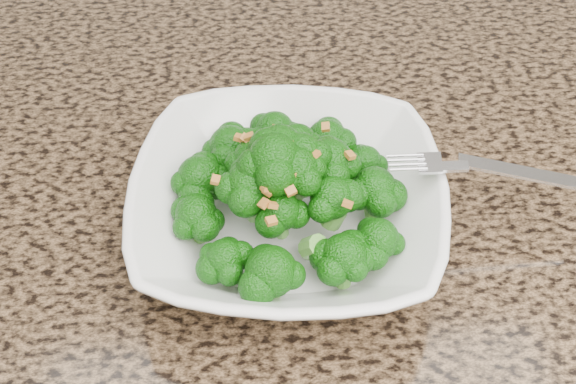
{
  "coord_description": "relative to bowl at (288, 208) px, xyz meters",
  "views": [
    {
      "loc": [
        -0.11,
        -0.2,
        1.36
      ],
      "look_at": [
        -0.08,
        0.19,
        0.95
      ],
      "focal_mm": 45.0,
      "sensor_mm": 36.0,
      "label": 1
    }
  ],
  "objects": [
    {
      "name": "granite_counter",
      "position": [
        0.08,
        0.11,
        -0.05
      ],
      "size": [
        1.64,
        1.04,
        0.03
      ],
      "primitive_type": "cube",
      "color": "brown",
      "rests_on": "cabinet"
    },
    {
      "name": "bowl",
      "position": [
        0.0,
        0.0,
        0.0
      ],
      "size": [
        0.28,
        0.28,
        0.06
      ],
      "primitive_type": "imported",
      "rotation": [
        0.0,
        0.0,
        -0.1
      ],
      "color": "white",
      "rests_on": "granite_counter"
    },
    {
      "name": "fork",
      "position": [
        0.13,
        0.0,
        0.04
      ],
      "size": [
        0.19,
        0.05,
        0.01
      ],
      "primitive_type": null,
      "rotation": [
        0.0,
        0.0,
        -0.12
      ],
      "color": "silver",
      "rests_on": "bowl"
    },
    {
      "name": "garlic_topping",
      "position": [
        0.0,
        0.0,
        0.1
      ],
      "size": [
        0.13,
        0.13,
        0.01
      ],
      "primitive_type": null,
      "color": "#B7762C",
      "rests_on": "broccoli_pile"
    },
    {
      "name": "broccoli_pile",
      "position": [
        0.0,
        0.0,
        0.07
      ],
      "size": [
        0.22,
        0.22,
        0.07
      ],
      "primitive_type": null,
      "color": "#105609",
      "rests_on": "bowl"
    }
  ]
}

